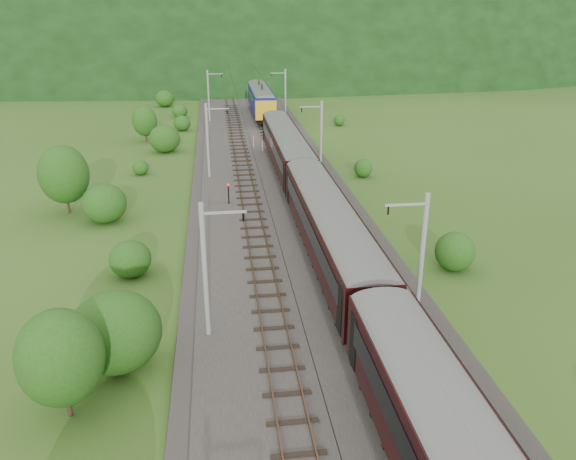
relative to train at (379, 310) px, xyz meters
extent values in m
plane|color=#2F531A|center=(-2.40, 4.50, -3.80)|extent=(600.00, 600.00, 0.00)
cube|color=#38332D|center=(-2.40, 14.50, -3.65)|extent=(14.00, 220.00, 0.30)
cube|color=#523423|center=(-5.52, 14.50, -3.31)|extent=(0.08, 220.00, 0.15)
cube|color=#523423|center=(-4.08, 14.50, -3.31)|extent=(0.08, 220.00, 0.15)
cube|color=black|center=(-4.80, 14.50, -3.44)|extent=(2.40, 220.00, 0.12)
cube|color=#523423|center=(-0.72, 14.50, -3.31)|extent=(0.08, 220.00, 0.15)
cube|color=#523423|center=(0.72, 14.50, -3.31)|extent=(0.08, 220.00, 0.15)
cube|color=black|center=(0.00, 14.50, -3.44)|extent=(2.40, 220.00, 0.12)
cylinder|color=gray|center=(-8.60, 4.50, 0.50)|extent=(0.28, 0.28, 8.00)
cube|color=gray|center=(-7.40, 4.50, 3.90)|extent=(2.40, 0.12, 0.12)
cylinder|color=black|center=(-6.40, 4.50, 3.60)|extent=(0.10, 0.10, 0.50)
cylinder|color=gray|center=(-8.60, 36.50, 0.50)|extent=(0.28, 0.28, 8.00)
cube|color=gray|center=(-7.40, 36.50, 3.90)|extent=(2.40, 0.12, 0.12)
cylinder|color=black|center=(-6.40, 36.50, 3.60)|extent=(0.10, 0.10, 0.50)
cylinder|color=gray|center=(-8.60, 68.50, 0.50)|extent=(0.28, 0.28, 8.00)
cube|color=gray|center=(-7.40, 68.50, 3.90)|extent=(2.40, 0.12, 0.12)
cylinder|color=black|center=(-6.40, 68.50, 3.60)|extent=(0.10, 0.10, 0.50)
cylinder|color=gray|center=(-8.60, 100.50, 0.50)|extent=(0.28, 0.28, 8.00)
cube|color=gray|center=(-7.40, 100.50, 3.90)|extent=(2.40, 0.12, 0.12)
cylinder|color=black|center=(-6.40, 100.50, 3.60)|extent=(0.10, 0.10, 0.50)
cylinder|color=gray|center=(-8.60, 132.50, 0.50)|extent=(0.28, 0.28, 8.00)
cube|color=gray|center=(-7.40, 132.50, 3.90)|extent=(2.40, 0.12, 0.12)
cylinder|color=black|center=(-6.40, 132.50, 3.60)|extent=(0.10, 0.10, 0.50)
cylinder|color=gray|center=(3.80, 4.50, 0.50)|extent=(0.28, 0.28, 8.00)
cube|color=gray|center=(2.60, 4.50, 3.90)|extent=(2.40, 0.12, 0.12)
cylinder|color=black|center=(1.60, 4.50, 3.60)|extent=(0.10, 0.10, 0.50)
cylinder|color=gray|center=(3.80, 36.50, 0.50)|extent=(0.28, 0.28, 8.00)
cube|color=gray|center=(2.60, 36.50, 3.90)|extent=(2.40, 0.12, 0.12)
cylinder|color=black|center=(1.60, 36.50, 3.60)|extent=(0.10, 0.10, 0.50)
cylinder|color=gray|center=(3.80, 68.50, 0.50)|extent=(0.28, 0.28, 8.00)
cube|color=gray|center=(2.60, 68.50, 3.90)|extent=(2.40, 0.12, 0.12)
cylinder|color=black|center=(1.60, 68.50, 3.60)|extent=(0.10, 0.10, 0.50)
cylinder|color=gray|center=(3.80, 100.50, 0.50)|extent=(0.28, 0.28, 8.00)
cube|color=gray|center=(2.60, 100.50, 3.90)|extent=(2.40, 0.12, 0.12)
cylinder|color=black|center=(1.60, 100.50, 3.60)|extent=(0.10, 0.10, 0.50)
cylinder|color=gray|center=(3.80, 132.50, 0.50)|extent=(0.28, 0.28, 8.00)
cube|color=gray|center=(2.60, 132.50, 3.90)|extent=(2.40, 0.12, 0.12)
cylinder|color=black|center=(1.60, 132.50, 3.60)|extent=(0.10, 0.10, 0.50)
cylinder|color=black|center=(-4.80, 14.50, 3.30)|extent=(0.03, 198.00, 0.03)
cylinder|color=black|center=(0.00, 14.50, 3.30)|extent=(0.03, 198.00, 0.03)
ellipsoid|color=black|center=(-2.40, 264.50, -3.80)|extent=(504.00, 360.00, 244.00)
cube|color=black|center=(0.00, -3.70, -2.74)|extent=(2.39, 3.48, 0.98)
cube|color=black|center=(0.00, 12.55, -0.62)|extent=(3.16, 23.94, 3.26)
cylinder|color=slate|center=(0.00, 12.55, 0.85)|extent=(3.16, 23.82, 3.16)
cube|color=black|center=(-1.60, 12.55, -0.23)|extent=(0.05, 21.06, 1.25)
cube|color=black|center=(1.60, 12.55, -0.23)|extent=(0.05, 21.06, 1.25)
cube|color=black|center=(0.00, 4.18, -2.74)|extent=(2.39, 3.48, 0.98)
cube|color=black|center=(0.00, 20.93, -2.74)|extent=(2.39, 3.48, 0.98)
cube|color=black|center=(0.00, 37.18, -0.62)|extent=(3.16, 23.94, 3.26)
cylinder|color=slate|center=(0.00, 37.18, 0.85)|extent=(3.16, 23.82, 3.16)
cube|color=black|center=(-1.60, 37.18, -0.23)|extent=(0.05, 21.06, 1.25)
cube|color=black|center=(1.60, 37.18, -0.23)|extent=(0.05, 21.06, 1.25)
cube|color=black|center=(0.00, 28.81, -2.74)|extent=(2.39, 3.48, 0.98)
cube|color=black|center=(0.00, 45.56, -2.74)|extent=(2.39, 3.48, 0.98)
cube|color=navy|center=(0.00, 71.60, -0.62)|extent=(3.16, 19.58, 3.26)
cylinder|color=slate|center=(0.00, 71.60, 0.85)|extent=(3.16, 19.49, 3.16)
cube|color=black|center=(-1.60, 71.60, -0.23)|extent=(0.05, 17.23, 1.25)
cube|color=black|center=(1.60, 71.60, -0.23)|extent=(0.05, 17.23, 1.25)
cube|color=black|center=(0.00, 64.75, -2.74)|extent=(2.39, 3.48, 0.98)
cube|color=black|center=(0.00, 78.46, -2.74)|extent=(2.39, 3.48, 0.98)
cube|color=gold|center=(0.00, 81.20, -0.84)|extent=(3.22, 0.50, 2.94)
cube|color=gold|center=(0.00, 62.01, -0.84)|extent=(3.22, 0.50, 2.94)
cube|color=black|center=(0.00, 74.60, 1.61)|extent=(0.08, 1.60, 0.98)
cylinder|color=red|center=(-2.81, 49.65, -2.76)|extent=(0.16, 0.16, 1.49)
cylinder|color=red|center=(-1.81, 47.43, -2.85)|extent=(0.14, 0.14, 1.30)
cylinder|color=black|center=(-6.75, 27.15, -2.58)|extent=(0.13, 0.13, 1.84)
sphere|color=red|center=(-6.75, 27.15, -1.62)|extent=(0.22, 0.22, 0.22)
ellipsoid|color=#284D14|center=(-13.30, 2.35, -1.65)|extent=(4.78, 4.78, 4.30)
ellipsoid|color=#284D14|center=(-14.05, 13.28, -2.48)|extent=(2.94, 2.94, 2.64)
ellipsoid|color=#284D14|center=(-17.69, 24.52, -2.07)|extent=(3.86, 3.86, 3.47)
ellipsoid|color=#284D14|center=(-16.33, 39.28, -2.98)|extent=(1.83, 1.83, 1.65)
ellipsoid|color=#284D14|center=(-14.33, 49.56, -2.02)|extent=(3.95, 3.95, 3.56)
ellipsoid|color=#284D14|center=(-12.77, 62.79, -2.65)|extent=(2.55, 2.55, 2.29)
ellipsoid|color=#284D14|center=(-13.63, 73.35, -2.64)|extent=(2.59, 2.59, 2.33)
ellipsoid|color=#284D14|center=(-16.98, 84.98, -2.27)|extent=(3.41, 3.41, 3.07)
ellipsoid|color=#284D14|center=(-16.58, 97.03, -2.74)|extent=(2.37, 2.37, 2.13)
cylinder|color=black|center=(-15.04, -1.30, -2.29)|extent=(0.24, 0.24, 3.02)
ellipsoid|color=#284D14|center=(-15.04, -1.30, -0.57)|extent=(3.88, 3.88, 4.65)
cylinder|color=black|center=(-21.47, 27.25, -2.07)|extent=(0.24, 0.24, 3.47)
ellipsoid|color=#284D14|center=(-21.47, 27.25, -0.08)|extent=(4.47, 4.47, 5.36)
cylinder|color=black|center=(-17.45, 56.11, -2.46)|extent=(0.24, 0.24, 2.68)
ellipsoid|color=#284D14|center=(-17.45, 56.11, -0.93)|extent=(3.44, 3.44, 4.13)
ellipsoid|color=#284D14|center=(9.04, 11.39, -2.51)|extent=(2.88, 2.88, 2.59)
ellipsoid|color=#284D14|center=(8.41, 35.22, -2.88)|extent=(2.05, 2.05, 1.85)
ellipsoid|color=#284D14|center=(11.80, 63.46, -3.01)|extent=(1.76, 1.76, 1.58)
camera|label=1|loc=(-7.59, -23.63, 14.17)|focal=35.00mm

